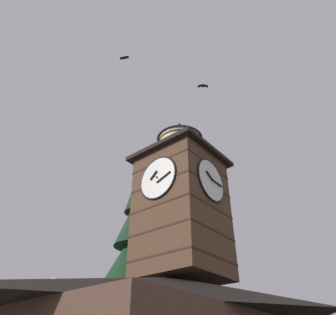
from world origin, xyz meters
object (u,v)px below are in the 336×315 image
Objects in this scene: pine_tree_behind at (134,290)px; moon at (53,285)px; flying_bird_high at (124,58)px; flying_bird_low at (203,86)px; clock_tower at (181,200)px.

pine_tree_behind is 6.36× the size of moon.
flying_bird_high reaches higher than flying_bird_low.
clock_tower reaches higher than moon.
pine_tree_behind is 22.14× the size of flying_bird_low.
pine_tree_behind is 13.73m from flying_bird_low.
flying_bird_high reaches higher than pine_tree_behind.
flying_bird_low is at bearing 90.10° from clock_tower.
flying_bird_high is 1.01× the size of flying_bird_low.
moon is at bearing -113.97° from clock_tower.
flying_bird_low is (-3.71, 4.01, -2.49)m from flying_bird_high.
clock_tower is at bearing -89.90° from flying_bird_low.
pine_tree_behind is 15.47m from flying_bird_high.
flying_bird_high reaches higher than moon.
flying_bird_high reaches higher than clock_tower.
clock_tower is 15.42× the size of flying_bird_low.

